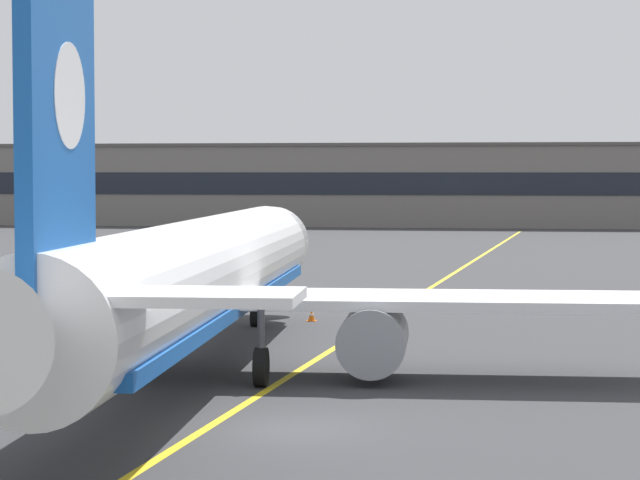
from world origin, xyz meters
name	(u,v)px	position (x,y,z in m)	size (l,w,h in m)	color
ground_plane	(292,429)	(0.00, 0.00, 0.00)	(400.00, 400.00, 0.00)	#353538
taxiway_centreline	(391,312)	(0.00, 30.00, 0.00)	(0.30, 180.00, 0.01)	yellow
airliner_foreground	(193,279)	(-4.86, 8.55, 3.37)	(32.20, 41.51, 11.65)	white
safety_cone_by_nose_gear	(312,316)	(-3.39, 25.73, 0.26)	(0.44, 0.44, 0.55)	orange
terminal_building	(471,185)	(0.74, 133.93, 5.31)	(132.84, 12.40, 10.61)	slate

